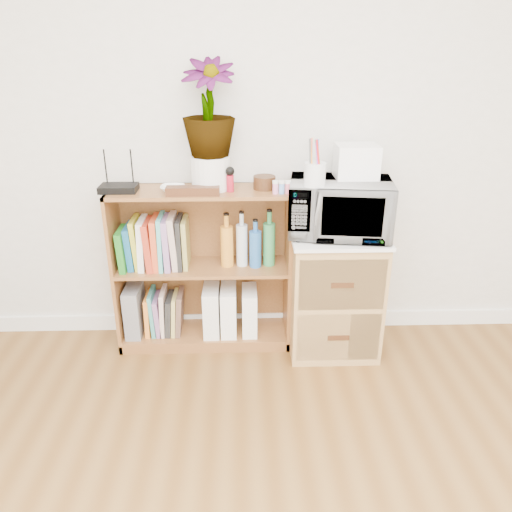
{
  "coord_description": "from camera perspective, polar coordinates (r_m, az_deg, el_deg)",
  "views": [
    {
      "loc": [
        -0.12,
        -0.53,
        1.68
      ],
      "look_at": [
        -0.05,
        1.95,
        0.62
      ],
      "focal_mm": 35.0,
      "sensor_mm": 36.0,
      "label": 1
    }
  ],
  "objects": [
    {
      "name": "liquor_bottles",
      "position": [
        2.83,
        0.67,
        1.75
      ],
      "size": [
        0.47,
        0.07,
        0.32
      ],
      "color": "orange",
      "rests_on": "bookshelf"
    },
    {
      "name": "plant_pot",
      "position": [
        2.73,
        -5.2,
        9.48
      ],
      "size": [
        0.21,
        0.21,
        0.18
      ],
      "primitive_type": "cylinder",
      "color": "white",
      "rests_on": "bookshelf"
    },
    {
      "name": "kokeshi_doll",
      "position": [
        2.68,
        -2.97,
        8.28
      ],
      "size": [
        0.04,
        0.04,
        0.09
      ],
      "primitive_type": "cylinder",
      "color": "#A91429",
      "rests_on": "bookshelf"
    },
    {
      "name": "wooden_bowl",
      "position": [
        2.73,
        0.96,
        8.4
      ],
      "size": [
        0.12,
        0.12,
        0.07
      ],
      "primitive_type": "cylinder",
      "color": "#361F0E",
      "rests_on": "bookshelf"
    },
    {
      "name": "trinket_box",
      "position": [
        2.64,
        -7.24,
        7.4
      ],
      "size": [
        0.28,
        0.07,
        0.04
      ],
      "primitive_type": "cube",
      "color": "#371A0F",
      "rests_on": "bookshelf"
    },
    {
      "name": "magazine_holder_mid",
      "position": [
        3.0,
        -3.14,
        -6.13
      ],
      "size": [
        0.09,
        0.23,
        0.29
      ],
      "primitive_type": "cube",
      "color": "white",
      "rests_on": "bookshelf"
    },
    {
      "name": "bookshelf",
      "position": [
        2.9,
        -6.04,
        -1.54
      ],
      "size": [
        1.0,
        0.3,
        0.95
      ],
      "primitive_type": "cube",
      "color": "brown",
      "rests_on": "ground"
    },
    {
      "name": "small_appliance",
      "position": [
        2.74,
        11.39,
        10.58
      ],
      "size": [
        0.22,
        0.18,
        0.17
      ],
      "primitive_type": "cube",
      "color": "white",
      "rests_on": "microwave"
    },
    {
      "name": "magazine_holder_right",
      "position": [
        3.0,
        -0.75,
        -6.21
      ],
      "size": [
        0.09,
        0.22,
        0.27
      ],
      "primitive_type": "cube",
      "color": "white",
      "rests_on": "bookshelf"
    },
    {
      "name": "cookbooks",
      "position": [
        2.87,
        -11.45,
        1.43
      ],
      "size": [
        0.38,
        0.2,
        0.31
      ],
      "color": "#20741F",
      "rests_on": "bookshelf"
    },
    {
      "name": "paint_jars",
      "position": [
        2.64,
        2.95,
        7.74
      ],
      "size": [
        0.12,
        0.04,
        0.06
      ],
      "primitive_type": "cube",
      "color": "#CF7397",
      "rests_on": "bookshelf"
    },
    {
      "name": "router",
      "position": [
        2.78,
        -15.42,
        7.48
      ],
      "size": [
        0.2,
        0.13,
        0.04
      ],
      "primitive_type": "cube",
      "color": "black",
      "rests_on": "bookshelf"
    },
    {
      "name": "skirting_board",
      "position": [
        3.22,
        0.73,
        -7.32
      ],
      "size": [
        4.0,
        0.02,
        0.1
      ],
      "primitive_type": "cube",
      "color": "white",
      "rests_on": "ground"
    },
    {
      "name": "lower_books",
      "position": [
        3.06,
        -10.39,
        -6.36
      ],
      "size": [
        0.23,
        0.19,
        0.27
      ],
      "color": "orange",
      "rests_on": "bookshelf"
    },
    {
      "name": "pen_cup",
      "position": [
        2.54,
        6.73,
        9.25
      ],
      "size": [
        0.11,
        0.11,
        0.12
      ],
      "primitive_type": "cylinder",
      "color": "silver",
      "rests_on": "microwave"
    },
    {
      "name": "potted_plant",
      "position": [
        2.67,
        -5.47,
        16.49
      ],
      "size": [
        0.28,
        0.28,
        0.49
      ],
      "primitive_type": "imported",
      "color": "#3E712D",
      "rests_on": "plant_pot"
    },
    {
      "name": "white_bowl",
      "position": [
        2.72,
        -9.5,
        7.61
      ],
      "size": [
        0.13,
        0.13,
        0.03
      ],
      "primitive_type": "imported",
      "color": "white",
      "rests_on": "bookshelf"
    },
    {
      "name": "magazine_holder_left",
      "position": [
        3.01,
        -5.08,
        -6.09
      ],
      "size": [
        0.09,
        0.23,
        0.29
      ],
      "primitive_type": "cube",
      "color": "white",
      "rests_on": "bookshelf"
    },
    {
      "name": "wicker_unit",
      "position": [
        2.93,
        8.81,
        -4.18
      ],
      "size": [
        0.5,
        0.45,
        0.7
      ],
      "primitive_type": "cube",
      "color": "#9E7542",
      "rests_on": "ground"
    },
    {
      "name": "file_box",
      "position": [
        3.08,
        -13.69,
        -5.93
      ],
      "size": [
        0.09,
        0.24,
        0.3
      ],
      "primitive_type": "cube",
      "color": "slate",
      "rests_on": "bookshelf"
    },
    {
      "name": "microwave",
      "position": [
        2.72,
        9.51,
        5.47
      ],
      "size": [
        0.58,
        0.43,
        0.3
      ],
      "primitive_type": "imported",
      "rotation": [
        0.0,
        0.0,
        -0.13
      ],
      "color": "silver",
      "rests_on": "wicker_unit"
    }
  ]
}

